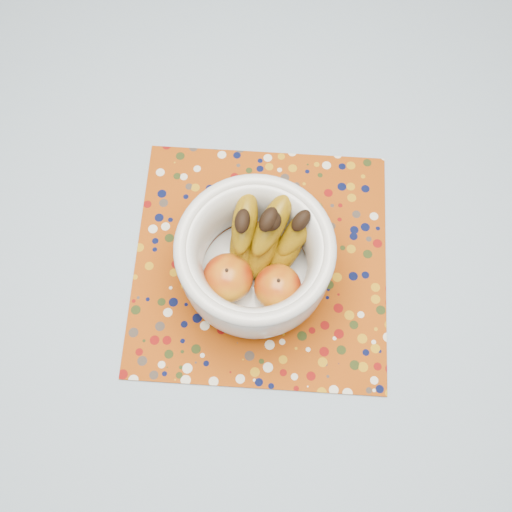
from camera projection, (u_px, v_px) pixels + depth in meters
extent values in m
plane|color=#2D2826|center=(264.00, 318.00, 1.68)|extent=(4.00, 4.00, 0.00)
cube|color=brown|center=(269.00, 208.00, 1.00)|extent=(1.20, 1.20, 0.04)
cylinder|color=brown|center=(125.00, 44.00, 1.58)|extent=(0.06, 0.06, 0.71)
cylinder|color=brown|center=(476.00, 427.00, 1.36)|extent=(0.04, 0.04, 0.46)
cube|color=#6586A8|center=(270.00, 201.00, 0.98)|extent=(1.32, 1.32, 0.01)
cube|color=#8D3807|center=(261.00, 262.00, 0.93)|extent=(0.46, 0.46, 0.00)
cylinder|color=silver|center=(255.00, 275.00, 0.92)|extent=(0.11, 0.11, 0.01)
cylinder|color=silver|center=(255.00, 273.00, 0.91)|extent=(0.16, 0.16, 0.01)
torus|color=silver|center=(255.00, 247.00, 0.81)|extent=(0.22, 0.22, 0.02)
ellipsoid|color=maroon|center=(228.00, 278.00, 0.86)|extent=(0.07, 0.07, 0.07)
ellipsoid|color=maroon|center=(278.00, 287.00, 0.86)|extent=(0.07, 0.07, 0.06)
sphere|color=black|center=(271.00, 220.00, 0.81)|extent=(0.03, 0.03, 0.03)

